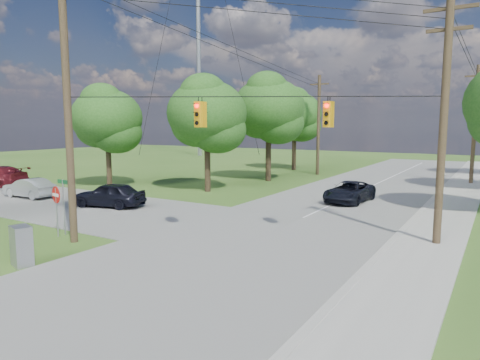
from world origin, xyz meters
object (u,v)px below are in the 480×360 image
Objects in this scene: control_cabinet at (22,246)px; car_main_north at (349,192)px; pole_sw at (67,96)px; do_not_enter_sign at (56,200)px; car_cross_dark at (109,195)px; pole_north_e at (475,124)px; pole_ne at (444,114)px; pole_north_w at (318,124)px; car_cross_silver at (29,188)px.

car_main_north is at bearing 87.19° from control_cabinet.
pole_sw is 4.73m from do_not_enter_sign.
pole_north_e is at bearing 127.41° from car_cross_dark.
pole_north_e is 2.25× the size of car_cross_dark.
do_not_enter_sign is at bearing -153.34° from pole_ne.
pole_sw is 2.50× the size of car_main_north.
control_cabinet reaches higher than car_main_north.
pole_sw is 1.20× the size of pole_north_w.
car_cross_dark reaches higher than car_main_north.
do_not_enter_sign is (10.95, -5.56, 0.99)m from car_cross_silver.
car_main_north is (-6.26, 8.13, -4.77)m from pole_ne.
car_main_north is 2.07× the size of do_not_enter_sign.
do_not_enter_sign is at bearing -115.48° from car_main_north.
pole_ne is (13.50, 7.60, -0.76)m from pole_sw.
pole_sw is 6.38m from control_cabinet.
pole_sw is at bearing 125.23° from control_cabinet.
pole_sw reaches higher than car_cross_dark.
car_main_north is at bearing 73.20° from do_not_enter_sign.
car_cross_silver is at bearing -137.18° from pole_north_e.
control_cabinet is at bearing -87.37° from pole_north_w.
pole_north_e is 4.31× the size of do_not_enter_sign.
do_not_enter_sign is (-2.43, 3.19, 0.97)m from control_cabinet.
car_cross_dark is (-18.35, -23.32, -4.34)m from pole_north_e.
pole_ne is 17.02m from do_not_enter_sign.
pole_north_w is 4.31× the size of do_not_enter_sign.
pole_ne is 2.57× the size of car_cross_silver.
pole_ne is at bearing 79.72° from car_cross_dark.
car_cross_dark is (-4.85, 6.28, -5.44)m from pole_sw.
do_not_enter_sign is at bearing 60.23° from car_cross_silver.
pole_ne is at bearing -90.00° from pole_north_e.
pole_sw reaches higher than car_cross_silver.
car_cross_silver is (-25.78, -23.88, -4.42)m from pole_north_e.
pole_sw is at bearing 5.38° from do_not_enter_sign.
pole_north_w is 16.44m from car_main_north.
pole_ne is at bearing 91.35° from car_cross_silver.
pole_sw is 2.70× the size of car_cross_dark.
control_cabinet reaches higher than car_cross_silver.
car_cross_dark is (-18.35, -1.32, -4.68)m from pole_ne.
pole_north_w is at bearing 100.21° from do_not_enter_sign.
control_cabinet is at bearing 18.18° from car_cross_dark.
car_cross_dark is 15.35m from car_main_north.
pole_ne is 1.05× the size of pole_north_e.
pole_sw is at bearing 23.28° from car_cross_dark.
car_main_north is 3.29× the size of control_cabinet.
control_cabinet is (-12.40, -10.63, -4.74)m from pole_ne.
pole_north_w is 24.13m from car_cross_dark.
pole_north_w reaches higher than car_main_north.
pole_ne is 26.03m from pole_north_w.
pole_north_w is (-0.40, 29.60, -1.10)m from pole_sw.
pole_ne reaches higher than pole_north_w.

